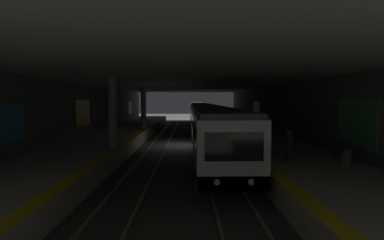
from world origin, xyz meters
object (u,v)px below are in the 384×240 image
Objects in this scene: pillar_far at (144,108)px; suitcase_rolling at (246,128)px; bench_left_near at (345,150)px; person_walking_mid at (289,145)px; person_waiting_near at (269,125)px; bench_right_mid at (117,121)px; trash_bin at (346,158)px; pillar_near at (113,113)px; bench_left_mid at (287,132)px; metro_train at (202,116)px; bench_left_far at (269,126)px.

pillar_far is 10.95m from suitcase_rolling.
person_walking_mid reaches higher than bench_left_near.
pillar_far reaches higher than person_waiting_near.
bench_right_mid is 2.00× the size of trash_bin.
person_waiting_near reaches higher than trash_bin.
suitcase_rolling is (10.13, -10.50, -1.92)m from pillar_near.
person_waiting_near reaches higher than bench_left_mid.
person_walking_mid is 14.10m from suitcase_rolling.
metro_train is 33.25× the size of person_walking_mid.
pillar_near is at bearing 111.49° from bench_left_mid.
bench_left_far is at bearing 0.00° from bench_left_near.
metro_train is (19.11, -6.55, -1.30)m from pillar_near.
bench_left_far is (5.24, 0.00, 0.00)m from bench_left_mid.
pillar_near and pillar_far have the same top height.
bench_left_mid is 5.60m from suitcase_rolling.
pillar_far is at bearing -142.45° from bench_right_mid.
pillar_near is at bearing 117.07° from person_waiting_near.
metro_train is 25.00m from trash_bin.
bench_right_mid is at bearing 95.67° from metro_train.
bench_right_mid is (5.44, 4.18, -1.75)m from pillar_far.
person_waiting_near is at bearing 7.42° from bench_left_near.
bench_left_mid is 1.59m from person_waiting_near.
pillar_far is 2.59× the size of person_waiting_near.
metro_train reaches higher than suitcase_rolling.
pillar_near is 18.61m from bench_right_mid.
bench_left_far is 2.40m from suitcase_rolling.
person_walking_mid reaches higher than bench_right_mid.
bench_left_near is 27.67m from bench_right_mid.
pillar_far is 2.68× the size of bench_right_mid.
pillar_near is 13.12m from person_waiting_near.
person_waiting_near is at bearing -119.81° from pillar_far.
bench_right_mid is at bearing 52.76° from bench_left_mid.
suitcase_rolling is at bearing -156.27° from metro_train.
bench_left_far reaches higher than trash_bin.
metro_train is at bearing 24.29° from bench_left_mid.
trash_bin is (-11.19, -0.53, -0.54)m from person_waiting_near.
bench_left_far is at bearing -11.81° from person_walking_mid.
bench_left_far is 14.57m from person_walking_mid.
suitcase_rolling reaches higher than bench_right_mid.
bench_left_near is 3.01m from person_walking_mid.
pillar_near reaches higher than person_waiting_near.
bench_left_near is (-3.73, -12.88, -1.75)m from pillar_near.
bench_left_far is 15.58m from trash_bin.
bench_left_mid is 5.24m from bench_left_far.
suitcase_rolling is at bearing -103.24° from pillar_far.
bench_right_mid is (-1.07, 10.73, -0.45)m from metro_train.
pillar_far is 15.03m from bench_left_mid.
bench_left_far is at bearing -16.08° from person_waiting_near.
bench_left_far is (-2.29, -12.88, -1.75)m from pillar_far.
pillar_near is at bearing 128.67° from bench_left_far.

